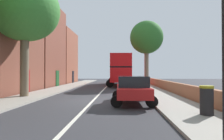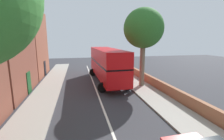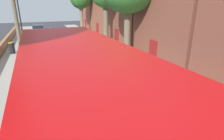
{
  "view_description": "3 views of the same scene",
  "coord_description": "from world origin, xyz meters",
  "px_view_note": "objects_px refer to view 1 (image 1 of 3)",
  "views": [
    {
      "loc": [
        1.78,
        -11.79,
        1.85
      ],
      "look_at": [
        0.89,
        8.11,
        2.11
      ],
      "focal_mm": 29.45,
      "sensor_mm": 36.0,
      "label": 1
    },
    {
      "loc": [
        -1.74,
        -4.21,
        5.15
      ],
      "look_at": [
        2.14,
        13.53,
        1.65
      ],
      "focal_mm": 25.3,
      "sensor_mm": 36.0,
      "label": 2
    },
    {
      "loc": [
        2.53,
        17.05,
        5.02
      ],
      "look_at": [
        -0.85,
        8.55,
        1.71
      ],
      "focal_mm": 29.39,
      "sensor_mm": 36.0,
      "label": 3
    }
  ],
  "objects_px": {
    "parked_car_red_right_0": "(132,88)",
    "litter_bin_right": "(207,100)",
    "double_decker_bus": "(120,69)",
    "street_tree_right_3": "(146,38)",
    "street_tree_left_2": "(25,10)"
  },
  "relations": [
    {
      "from": "street_tree_left_2",
      "to": "street_tree_right_3",
      "type": "height_order",
      "value": "street_tree_left_2"
    },
    {
      "from": "double_decker_bus",
      "to": "street_tree_right_3",
      "type": "height_order",
      "value": "street_tree_right_3"
    },
    {
      "from": "street_tree_right_3",
      "to": "litter_bin_right",
      "type": "relative_size",
      "value": 7.0
    },
    {
      "from": "double_decker_bus",
      "to": "litter_bin_right",
      "type": "relative_size",
      "value": 9.54
    },
    {
      "from": "street_tree_right_3",
      "to": "street_tree_left_2",
      "type": "bearing_deg",
      "value": -134.97
    },
    {
      "from": "street_tree_right_3",
      "to": "parked_car_red_right_0",
      "type": "bearing_deg",
      "value": -101.81
    },
    {
      "from": "double_decker_bus",
      "to": "street_tree_left_2",
      "type": "distance_m",
      "value": 15.39
    },
    {
      "from": "double_decker_bus",
      "to": "litter_bin_right",
      "type": "height_order",
      "value": "double_decker_bus"
    },
    {
      "from": "street_tree_right_3",
      "to": "double_decker_bus",
      "type": "bearing_deg",
      "value": 141.58
    },
    {
      "from": "litter_bin_right",
      "to": "double_decker_bus",
      "type": "bearing_deg",
      "value": 100.95
    },
    {
      "from": "parked_car_red_right_0",
      "to": "litter_bin_right",
      "type": "relative_size",
      "value": 3.56
    },
    {
      "from": "litter_bin_right",
      "to": "street_tree_right_3",
      "type": "bearing_deg",
      "value": 90.59
    },
    {
      "from": "double_decker_bus",
      "to": "parked_car_red_right_0",
      "type": "relative_size",
      "value": 2.68
    },
    {
      "from": "parked_car_red_right_0",
      "to": "street_tree_right_3",
      "type": "xyz_separation_m",
      "value": [
        2.64,
        12.62,
        5.33
      ]
    },
    {
      "from": "double_decker_bus",
      "to": "street_tree_right_3",
      "type": "bearing_deg",
      "value": -38.42
    }
  ]
}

